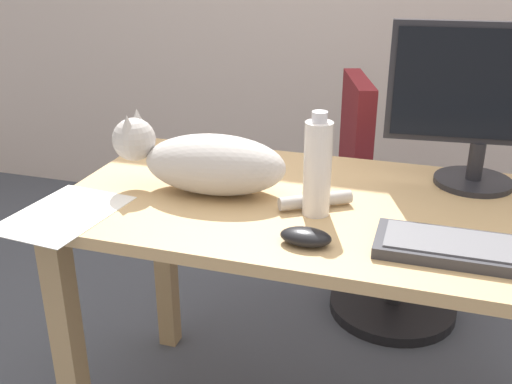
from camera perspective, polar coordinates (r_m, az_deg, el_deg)
desk at (r=1.52m, az=6.57°, el=-5.10°), size 1.31×0.68×0.75m
office_chair at (r=2.24m, az=12.46°, el=-2.60°), size 0.50×0.48×0.91m
monitor at (r=1.60m, az=21.13°, el=8.25°), size 0.48×0.20×0.41m
keyboard at (r=1.29m, az=21.18°, el=-5.35°), size 0.44×0.15×0.03m
cat at (r=1.49m, az=-4.81°, el=2.93°), size 0.61×0.21×0.20m
computer_mouse at (r=1.25m, az=4.71°, el=-4.29°), size 0.11×0.06×0.04m
paper_sheet at (r=1.46m, az=-17.96°, el=-2.00°), size 0.24×0.31×0.00m
water_bottle at (r=1.36m, az=5.91°, el=2.34°), size 0.06×0.06×0.25m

